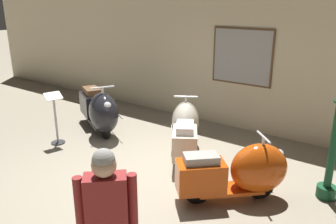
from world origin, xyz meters
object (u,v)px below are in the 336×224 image
(scooter_1, at_px, (185,128))
(scooter_2, at_px, (241,172))
(scooter_0, at_px, (100,110))
(info_stanchion, at_px, (56,123))
(visitor_1, at_px, (107,219))

(scooter_1, height_order, scooter_2, scooter_1)
(scooter_0, height_order, scooter_2, scooter_0)
(scooter_2, relative_size, info_stanchion, 1.39)
(scooter_1, distance_m, scooter_2, 1.84)
(scooter_0, bearing_deg, scooter_1, 35.57)
(scooter_0, bearing_deg, scooter_2, 17.77)
(scooter_0, height_order, scooter_1, scooter_0)
(visitor_1, distance_m, info_stanchion, 4.26)
(scooter_0, bearing_deg, info_stanchion, -77.66)
(scooter_2, distance_m, info_stanchion, 3.91)
(scooter_1, relative_size, scooter_2, 1.13)
(scooter_1, relative_size, info_stanchion, 1.58)
(scooter_0, height_order, info_stanchion, scooter_0)
(visitor_1, bearing_deg, scooter_0, 4.69)
(scooter_0, distance_m, info_stanchion, 0.99)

